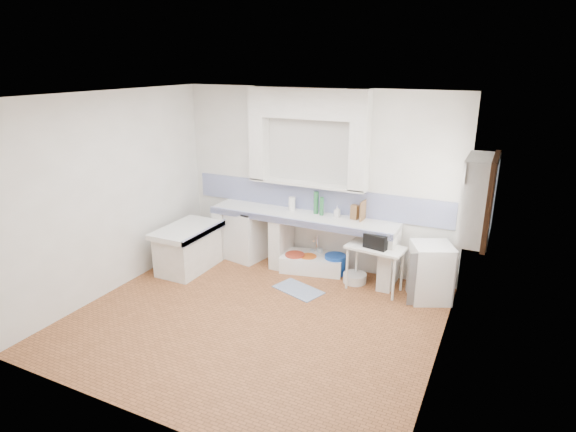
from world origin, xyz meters
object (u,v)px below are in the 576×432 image
at_px(sink, 312,263).
at_px(fridge, 431,272).
at_px(stove, 246,234).
at_px(side_table, 374,268).

distance_m(sink, fridge, 1.87).
relative_size(stove, sink, 0.86).
relative_size(side_table, fridge, 0.99).
height_order(stove, side_table, stove).
xyz_separation_m(sink, fridge, (1.84, -0.18, 0.29)).
bearing_deg(fridge, side_table, 159.49).
relative_size(stove, side_table, 1.04).
xyz_separation_m(side_table, fridge, (0.77, 0.06, 0.07)).
bearing_deg(fridge, stove, 152.15).
bearing_deg(sink, side_table, -24.86).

